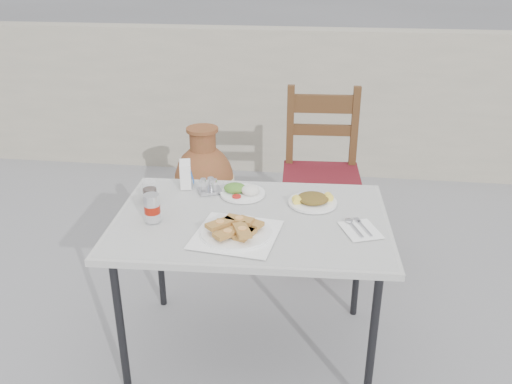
# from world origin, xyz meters

# --- Properties ---
(ground) EXTENTS (80.00, 80.00, 0.00)m
(ground) POSITION_xyz_m (0.00, 0.00, 0.00)
(ground) COLOR slate
(ground) RESTS_ON ground
(cafe_table) EXTENTS (1.23, 0.86, 0.72)m
(cafe_table) POSITION_xyz_m (-0.13, 0.10, 0.67)
(cafe_table) COLOR black
(cafe_table) RESTS_ON ground
(pide_plate) EXTENTS (0.37, 0.37, 0.07)m
(pide_plate) POSITION_xyz_m (-0.16, -0.07, 0.75)
(pide_plate) COLOR white
(pide_plate) RESTS_ON cafe_table
(salad_rice_plate) EXTENTS (0.21, 0.21, 0.05)m
(salad_rice_plate) POSITION_xyz_m (-0.20, 0.32, 0.74)
(salad_rice_plate) COLOR white
(salad_rice_plate) RESTS_ON cafe_table
(salad_chopped_plate) EXTENTS (0.22, 0.22, 0.05)m
(salad_chopped_plate) POSITION_xyz_m (0.13, 0.27, 0.74)
(salad_chopped_plate) COLOR white
(salad_chopped_plate) RESTS_ON cafe_table
(soda_can) EXTENTS (0.07, 0.07, 0.12)m
(soda_can) POSITION_xyz_m (-0.54, 0.00, 0.78)
(soda_can) COLOR silver
(soda_can) RESTS_ON cafe_table
(cola_glass) EXTENTS (0.07, 0.07, 0.10)m
(cola_glass) POSITION_xyz_m (-0.61, 0.20, 0.77)
(cola_glass) COLOR white
(cola_glass) RESTS_ON cafe_table
(napkin_holder) EXTENTS (0.08, 0.11, 0.12)m
(napkin_holder) POSITION_xyz_m (-0.49, 0.39, 0.79)
(napkin_holder) COLOR white
(napkin_holder) RESTS_ON cafe_table
(condiment_caddy) EXTENTS (0.13, 0.12, 0.08)m
(condiment_caddy) POSITION_xyz_m (-0.36, 0.33, 0.75)
(condiment_caddy) COLOR silver
(condiment_caddy) RESTS_ON cafe_table
(cutlery_napkin) EXTENTS (0.19, 0.21, 0.01)m
(cutlery_napkin) POSITION_xyz_m (0.33, 0.05, 0.73)
(cutlery_napkin) COLOR white
(cutlery_napkin) RESTS_ON cafe_table
(chair) EXTENTS (0.49, 0.49, 1.04)m
(chair) POSITION_xyz_m (0.16, 1.09, 0.54)
(chair) COLOR #3D2510
(chair) RESTS_ON ground
(terracotta_urn) EXTENTS (0.41, 0.41, 0.72)m
(terracotta_urn) POSITION_xyz_m (-0.63, 1.34, 0.33)
(terracotta_urn) COLOR brown
(terracotta_urn) RESTS_ON ground
(back_wall) EXTENTS (6.00, 0.25, 1.20)m
(back_wall) POSITION_xyz_m (0.00, 2.50, 0.60)
(back_wall) COLOR #A49C89
(back_wall) RESTS_ON ground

